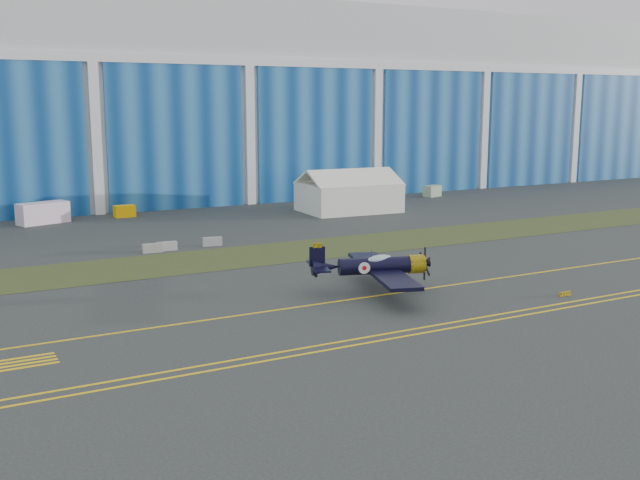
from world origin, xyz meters
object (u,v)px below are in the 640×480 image
tent (349,190)px  shipping_container (43,213)px  warbird (375,266)px  tug (124,211)px

tent → shipping_container: size_ratio=2.18×
warbird → tug: (-7.27, 49.44, -1.42)m
tug → shipping_container: bearing=-177.2°
tent → tug: size_ratio=5.07×
warbird → shipping_container: 51.81m
warbird → shipping_container: size_ratio=2.59×
tent → shipping_container: tent is taller
warbird → tent: (21.24, 39.90, 0.78)m
shipping_container → tug: (10.21, 0.68, -0.55)m
warbird → tug: warbird is taller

